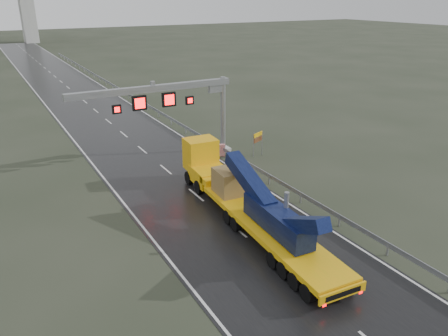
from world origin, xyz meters
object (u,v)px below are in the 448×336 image
sign_gantry (176,100)px  heavy_haul_truck (239,192)px  striped_barrier (221,150)px  exit_sign_pair (258,139)px

sign_gantry → heavy_haul_truck: bearing=-94.2°
sign_gantry → striped_barrier: size_ratio=13.07×
sign_gantry → exit_sign_pair: bearing=-23.2°
sign_gantry → exit_sign_pair: (6.90, -2.95, -3.97)m
heavy_haul_truck → exit_sign_pair: size_ratio=7.93×
sign_gantry → striped_barrier: bearing=-17.9°
exit_sign_pair → striped_barrier: bearing=126.1°
sign_gantry → striped_barrier: (3.90, -1.26, -5.04)m
exit_sign_pair → sign_gantry: bearing=132.4°
heavy_haul_truck → striped_barrier: bearing=70.2°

